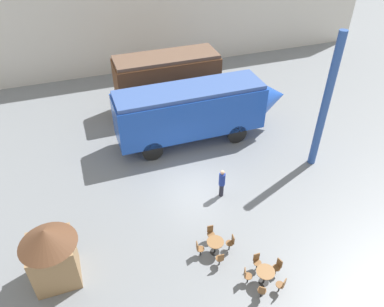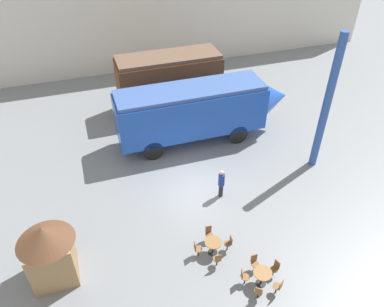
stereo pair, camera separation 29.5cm
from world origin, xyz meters
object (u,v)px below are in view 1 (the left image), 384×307
at_px(visitor_person, 222,182).
at_px(ticket_kiosk, 51,252).
at_px(cafe_table_mid, 265,274).
at_px(passenger_coach_wooden, 167,77).
at_px(streamlined_locomotive, 203,108).
at_px(cafe_chair_0, 211,232).
at_px(cafe_table_near, 215,244).

distance_m(visitor_person, ticket_kiosk, 8.92).
xyz_separation_m(cafe_table_mid, ticket_kiosk, (-8.24, 3.14, 1.09)).
distance_m(passenger_coach_wooden, visitor_person, 9.98).
bearing_deg(ticket_kiosk, streamlined_locomotive, 39.58).
bearing_deg(cafe_chair_0, passenger_coach_wooden, 178.39).
relative_size(cafe_chair_0, ticket_kiosk, 0.29).
height_order(cafe_chair_0, ticket_kiosk, ticket_kiosk).
relative_size(cafe_table_mid, ticket_kiosk, 0.27).
bearing_deg(streamlined_locomotive, cafe_chair_0, -107.57).
relative_size(cafe_table_near, cafe_table_mid, 0.98).
distance_m(passenger_coach_wooden, ticket_kiosk, 14.91).
bearing_deg(cafe_chair_0, ticket_kiosk, -86.54).
distance_m(streamlined_locomotive, cafe_chair_0, 8.63).
relative_size(streamlined_locomotive, cafe_table_near, 14.29).
bearing_deg(visitor_person, cafe_chair_0, -122.09).
relative_size(streamlined_locomotive, cafe_chair_0, 12.83).
bearing_deg(cafe_table_mid, visitor_person, 86.63).
bearing_deg(passenger_coach_wooden, visitor_person, -89.34).
bearing_deg(passenger_coach_wooden, streamlined_locomotive, -77.04).
xyz_separation_m(cafe_table_near, cafe_chair_0, (0.07, 0.76, -0.05)).
bearing_deg(cafe_chair_0, cafe_table_mid, 29.78).
height_order(streamlined_locomotive, cafe_table_mid, streamlined_locomotive).
xyz_separation_m(cafe_table_mid, visitor_person, (0.33, 5.53, 0.36)).
bearing_deg(cafe_table_mid, passenger_coach_wooden, 89.21).
xyz_separation_m(passenger_coach_wooden, streamlined_locomotive, (1.02, -4.43, -0.16)).
bearing_deg(visitor_person, passenger_coach_wooden, 90.66).
xyz_separation_m(streamlined_locomotive, cafe_table_near, (-2.62, -8.82, -1.69)).
bearing_deg(ticket_kiosk, cafe_table_mid, -20.86).
distance_m(cafe_table_mid, visitor_person, 5.55).
height_order(visitor_person, ticket_kiosk, ticket_kiosk).
height_order(passenger_coach_wooden, cafe_table_near, passenger_coach_wooden).
height_order(streamlined_locomotive, cafe_chair_0, streamlined_locomotive).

